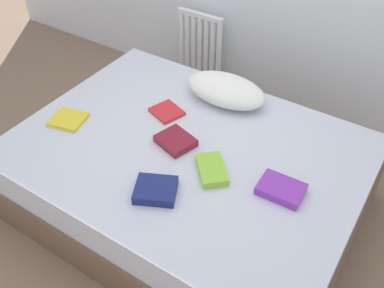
# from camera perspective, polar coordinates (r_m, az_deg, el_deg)

# --- Properties ---
(ground_plane) EXTENTS (8.00, 8.00, 0.00)m
(ground_plane) POSITION_cam_1_polar(r_m,az_deg,el_deg) (2.80, -0.56, -7.94)
(ground_plane) COLOR #7F6651
(bed) EXTENTS (2.00, 1.50, 0.50)m
(bed) POSITION_cam_1_polar(r_m,az_deg,el_deg) (2.62, -0.60, -4.43)
(bed) COLOR brown
(bed) RESTS_ON ground
(radiator) EXTENTS (0.41, 0.04, 0.57)m
(radiator) POSITION_cam_1_polar(r_m,az_deg,el_deg) (3.63, 1.06, 13.05)
(radiator) COLOR white
(radiator) RESTS_ON ground
(pillow) EXTENTS (0.54, 0.32, 0.16)m
(pillow) POSITION_cam_1_polar(r_m,az_deg,el_deg) (2.77, 4.58, 7.24)
(pillow) COLOR white
(pillow) RESTS_ON bed
(textbook_red) EXTENTS (0.23, 0.21, 0.02)m
(textbook_red) POSITION_cam_1_polar(r_m,az_deg,el_deg) (2.69, -3.40, 4.36)
(textbook_red) COLOR red
(textbook_red) RESTS_ON bed
(textbook_navy) EXTENTS (0.27, 0.25, 0.05)m
(textbook_navy) POSITION_cam_1_polar(r_m,az_deg,el_deg) (2.18, -4.89, -6.17)
(textbook_navy) COLOR navy
(textbook_navy) RESTS_ON bed
(textbook_yellow) EXTENTS (0.24, 0.22, 0.03)m
(textbook_yellow) POSITION_cam_1_polar(r_m,az_deg,el_deg) (2.72, -16.26, 3.17)
(textbook_yellow) COLOR yellow
(textbook_yellow) RESTS_ON bed
(textbook_purple) EXTENTS (0.23, 0.17, 0.05)m
(textbook_purple) POSITION_cam_1_polar(r_m,az_deg,el_deg) (2.22, 11.85, -5.94)
(textbook_purple) COLOR purple
(textbook_purple) RESTS_ON bed
(textbook_maroon) EXTENTS (0.24, 0.22, 0.04)m
(textbook_maroon) POSITION_cam_1_polar(r_m,az_deg,el_deg) (2.45, -2.21, 0.42)
(textbook_maroon) COLOR maroon
(textbook_maroon) RESTS_ON bed
(textbook_lime) EXTENTS (0.26, 0.26, 0.04)m
(textbook_lime) POSITION_cam_1_polar(r_m,az_deg,el_deg) (2.28, 2.65, -3.44)
(textbook_lime) COLOR #8CC638
(textbook_lime) RESTS_ON bed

